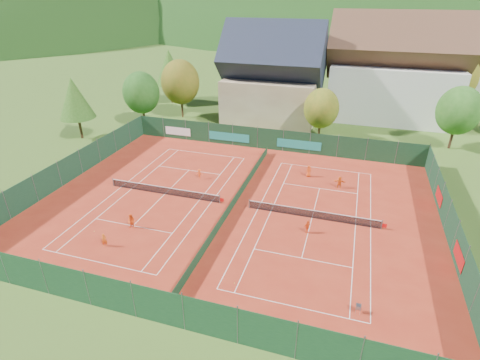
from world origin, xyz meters
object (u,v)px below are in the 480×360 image
Objects in this scene: chalet at (273,80)px; player_right_far_b at (339,182)px; player_right_far_a at (309,171)px; player_left_near at (104,240)px; ball_hopper at (359,307)px; player_left_far at (199,174)px; player_right_near at (307,227)px; player_left_mid at (131,221)px; hotel_block_b at (476,75)px; hotel_block_a at (394,75)px.

chalet is 26.89m from player_right_far_b.
player_left_near is at bearing 22.75° from player_right_far_a.
ball_hopper is 0.68× the size of player_left_far.
chalet reaches higher than ball_hopper.
player_right_far_b reaches higher than player_right_near.
chalet reaches higher than player_right_near.
player_right_far_b is (17.88, 14.01, -0.06)m from player_left_mid.
player_left_mid is (-37.83, -50.77, -5.86)m from hotel_block_b.
hotel_block_b is 58.13m from ball_hopper.
hotel_block_a is 38.72m from player_left_far.
player_left_near is 24.10m from player_right_far_a.
player_right_far_a is at bearing -172.72° from player_left_far.
player_left_mid is (-23.83, -42.77, -6.62)m from hotel_block_a.
player_left_far is at bearing 107.11° from player_right_near.
ball_hopper is (15.61, -41.13, -6.07)m from chalet.
player_right_near reaches higher than player_left_near.
player_right_far_a is at bearing 107.24° from ball_hopper.
player_left_mid reaches higher than player_right_near.
player_left_far is (-18.49, 15.92, 0.04)m from ball_hopper.
hotel_block_b is (14.00, 8.00, -0.76)m from hotel_block_a.
hotel_block_a is 14.18× the size of player_left_mid.
player_left_mid is at bearing 68.42° from player_left_far.
player_right_near is (15.71, 4.16, -0.11)m from player_left_mid.
chalet reaches higher than player_right_far_a.
player_left_near is at bearing 159.04° from player_right_near.
ball_hopper is 20.91m from player_left_mid.
player_left_near reaches higher than ball_hopper.
player_right_far_b is at bearing -60.17° from chalet.
hotel_block_a is at bearing 17.53° from chalet.
player_right_far_a is (12.23, 4.28, 0.13)m from player_left_far.
player_left_near is (-21.22, 1.29, 0.07)m from ball_hopper.
hotel_block_a reaches higher than player_left_mid.
hotel_block_a is 30.11m from player_right_far_b.
chalet is 40.68m from player_left_near.
hotel_block_b is 53.49m from player_left_far.
player_right_far_a reaches higher than player_right_far_b.
player_left_near is 3.18m from player_left_mid.
player_right_near is (10.88, -32.60, -5.97)m from chalet.
hotel_block_a is 15.49× the size of player_right_far_b.
player_right_near is at bearing 119.01° from ball_hopper.
player_right_near is 0.91× the size of player_right_far_a.
player_left_far is (-35.88, -39.22, -6.03)m from hotel_block_b.
player_right_near is at bearing 68.59° from player_right_far_a.
hotel_block_b is at bearing 72.50° from ball_hopper.
player_right_far_a is (9.35, -20.94, -5.91)m from chalet.
player_right_near is at bearing -71.54° from chalet.
chalet is at bearing -157.01° from hotel_block_b.
player_left_near is 25.30m from player_right_far_b.
ball_hopper is 0.64× the size of player_left_near.
player_left_far is at bearing 83.83° from player_left_mid.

